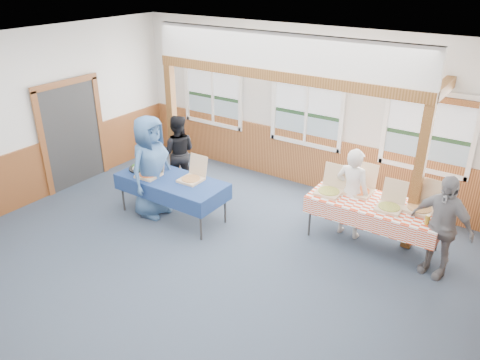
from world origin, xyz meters
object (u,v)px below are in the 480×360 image
table_left (171,181)px  table_right (375,205)px  man_blue (151,167)px  woman_black (178,152)px  person_grey (441,226)px  woman_white (352,193)px

table_left → table_right: same height
table_left → man_blue: 0.45m
woman_black → person_grey: bearing=144.7°
man_blue → person_grey: man_blue is taller
table_left → woman_white: woman_white is taller
man_blue → table_right: bearing=-72.6°
woman_black → man_blue: (0.34, -1.11, 0.17)m
table_left → woman_black: woman_black is taller
woman_black → man_blue: 1.17m
table_right → woman_black: 4.02m
table_left → table_right: bearing=9.1°
woman_white → person_grey: bearing=171.1°
table_left → man_blue: man_blue is taller
table_right → woman_white: (-0.42, 0.04, 0.08)m
table_left → man_blue: bearing=-173.7°
table_right → woman_white: woman_white is taller
table_right → person_grey: size_ratio=1.33×
table_right → man_blue: size_ratio=1.13×
woman_white → woman_black: 3.60m
table_right → woman_black: size_ratio=1.38×
table_right → woman_black: woman_black is taller
woman_white → table_left: bearing=25.4°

